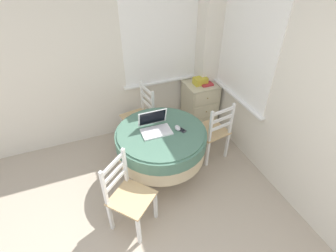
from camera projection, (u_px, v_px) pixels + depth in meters
name	position (u px, v px, depth m)	size (l,w,h in m)	color
corner_room_shell	(190.00, 79.00, 2.95)	(4.20, 4.56, 2.55)	silver
round_dining_table	(161.00, 142.00, 3.18)	(1.09, 1.09, 0.72)	#4C3D2D
laptop	(155.00, 127.00, 3.07)	(0.35, 0.28, 0.23)	white
computer_mouse	(178.00, 128.00, 3.09)	(0.06, 0.10, 0.05)	silver
cell_phone	(182.00, 130.00, 3.09)	(0.09, 0.12, 0.01)	#2D2D33
dining_chair_near_back_window	(140.00, 117.00, 3.83)	(0.46, 0.46, 0.90)	tan
dining_chair_near_right_window	(213.00, 131.00, 3.55)	(0.45, 0.46, 0.90)	tan
dining_chair_camera_near	(128.00, 196.00, 2.69)	(0.56, 0.56, 0.90)	tan
corner_cabinet	(200.00, 104.00, 4.22)	(0.49, 0.48, 0.74)	beige
storage_box	(200.00, 81.00, 3.95)	(0.20, 0.14, 0.11)	gold
book_on_cabinet	(205.00, 83.00, 3.99)	(0.18, 0.23, 0.02)	#BC3338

